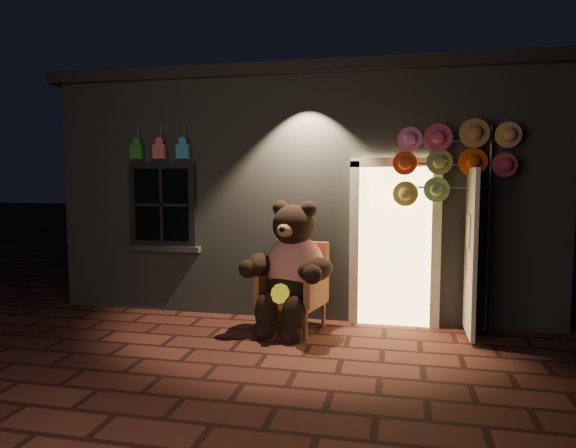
% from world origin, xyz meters
% --- Properties ---
extents(ground, '(60.00, 60.00, 0.00)m').
position_xyz_m(ground, '(0.00, 0.00, 0.00)').
color(ground, '#52261F').
rests_on(ground, ground).
extents(shop_building, '(7.30, 5.95, 3.51)m').
position_xyz_m(shop_building, '(0.00, 3.99, 1.74)').
color(shop_building, slate).
rests_on(shop_building, ground).
extents(wicker_armchair, '(0.89, 0.84, 1.11)m').
position_xyz_m(wicker_armchair, '(0.12, 1.02, 0.55)').
color(wicker_armchair, '#A76440').
rests_on(wicker_armchair, ground).
extents(teddy_bear, '(1.20, 1.05, 1.69)m').
position_xyz_m(teddy_bear, '(0.10, 0.88, 0.80)').
color(teddy_bear, red).
rests_on(teddy_bear, ground).
extents(hat_rack, '(1.47, 0.22, 2.60)m').
position_xyz_m(hat_rack, '(2.02, 1.28, 2.13)').
color(hat_rack, '#59595E').
rests_on(hat_rack, ground).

